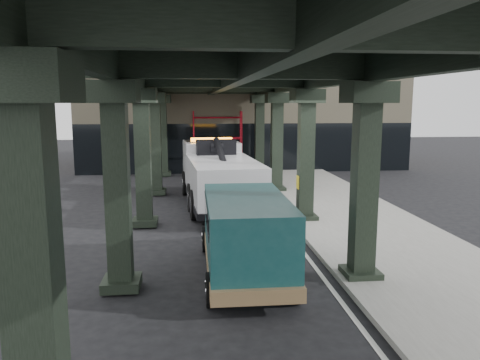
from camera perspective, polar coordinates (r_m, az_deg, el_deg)
ground at (r=15.79m, az=0.32°, el=-7.20°), size 90.00×90.00×0.00m
sidewalk at (r=18.65m, az=13.55°, el=-4.63°), size 5.00×40.00×0.15m
lane_stripe at (r=17.94m, az=5.04°, el=-5.18°), size 0.12×38.00×0.01m
viaduct at (r=17.11m, az=-1.78°, el=12.58°), size 7.40×32.00×6.40m
building at (r=35.23m, az=-0.01°, el=8.55°), size 22.00×10.00×8.00m
scaffolding at (r=29.83m, az=-2.77°, el=4.75°), size 3.08×0.88×4.00m
tow_truck at (r=20.65m, az=-2.78°, el=0.92°), size 3.29×9.37×3.02m
towed_van at (r=12.13m, az=0.65°, el=-6.55°), size 2.20×5.40×2.18m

